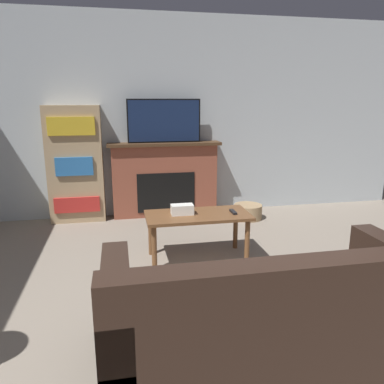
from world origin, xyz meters
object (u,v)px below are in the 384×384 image
object	(u,v)px
coffee_table	(198,220)
bookshelf	(75,165)
fireplace	(165,179)
couch	(273,326)
tv	(164,121)
storage_basket	(248,212)

from	to	relation	value
coffee_table	bookshelf	world-z (taller)	bookshelf
fireplace	couch	distance (m)	3.28
coffee_table	bookshelf	bearing A→B (deg)	130.49
fireplace	bookshelf	size ratio (longest dim) A/B	1.01
tv	couch	size ratio (longest dim) A/B	0.50
fireplace	bookshelf	world-z (taller)	bookshelf
fireplace	storage_basket	size ratio (longest dim) A/B	4.02
tv	storage_basket	size ratio (longest dim) A/B	2.57
tv	storage_basket	distance (m)	1.67
coffee_table	fireplace	bearing A→B (deg)	94.90
tv	couch	xyz separation A→B (m)	(0.22, -3.24, -1.02)
fireplace	tv	xyz separation A→B (m)	(0.00, -0.02, 0.80)
fireplace	coffee_table	world-z (taller)	fireplace
couch	tv	bearing A→B (deg)	93.93
tv	coffee_table	size ratio (longest dim) A/B	0.94
fireplace	couch	bearing A→B (deg)	-86.09
couch	fireplace	bearing A→B (deg)	93.91
storage_basket	coffee_table	bearing A→B (deg)	-129.33
fireplace	bookshelf	xyz separation A→B (m)	(-1.18, -0.02, 0.25)
tv	bookshelf	xyz separation A→B (m)	(-1.18, -0.00, -0.55)
storage_basket	fireplace	bearing A→B (deg)	159.74
tv	fireplace	bearing A→B (deg)	90.00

